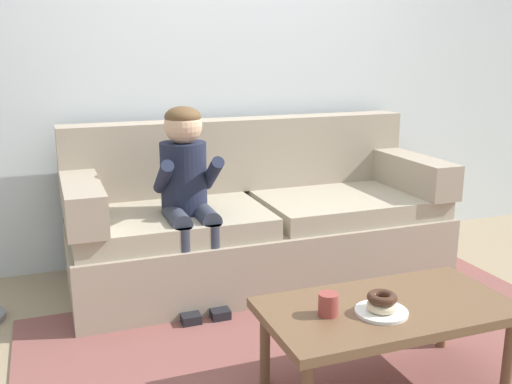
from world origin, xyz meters
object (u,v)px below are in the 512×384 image
(couch, at_px, (257,222))
(donut, at_px, (382,306))
(mug, at_px, (328,304))
(toy_controller, at_px, (380,307))
(coffee_table, at_px, (387,314))
(person_child, at_px, (187,186))

(couch, relative_size, donut, 19.11)
(mug, height_order, toy_controller, mug)
(mug, xyz_separation_m, toy_controller, (0.66, 0.65, -0.41))
(coffee_table, xyz_separation_m, mug, (-0.27, 0.00, 0.09))
(donut, bearing_deg, person_child, 110.64)
(donut, height_order, toy_controller, donut)
(toy_controller, bearing_deg, donut, -152.16)
(person_child, bearing_deg, donut, -69.36)
(coffee_table, xyz_separation_m, person_child, (-0.54, 1.19, 0.32))
(couch, bearing_deg, toy_controller, -59.33)
(coffee_table, distance_m, toy_controller, 0.83)
(mug, bearing_deg, couch, 80.94)
(couch, distance_m, person_child, 0.62)
(donut, bearing_deg, toy_controller, 57.09)
(person_child, bearing_deg, couch, 23.18)
(couch, relative_size, person_child, 2.08)
(person_child, xyz_separation_m, mug, (0.27, -1.19, -0.23))
(person_child, bearing_deg, mug, -77.32)
(couch, height_order, donut, couch)
(coffee_table, height_order, toy_controller, coffee_table)
(person_child, height_order, donut, person_child)
(donut, bearing_deg, coffee_table, 40.78)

